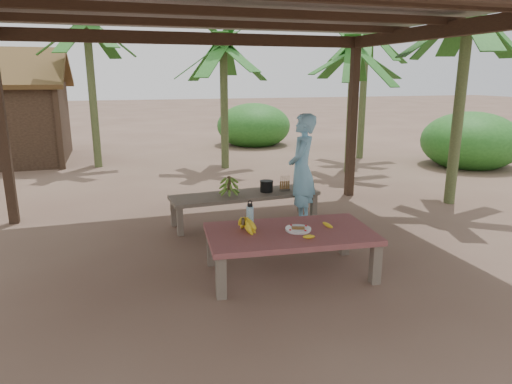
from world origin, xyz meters
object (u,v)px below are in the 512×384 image
object	(u,v)px
bench	(245,197)
water_flask	(250,216)
work_table	(290,237)
cooking_pot	(266,186)
plate	(298,229)
woman	(302,170)
ripe_banana_bunch	(243,225)

from	to	relation	value
bench	water_flask	bearing A→B (deg)	-107.41
work_table	cooking_pot	distance (m)	1.96
work_table	plate	xyz separation A→B (m)	(0.08, -0.02, 0.08)
work_table	bench	distance (m)	1.91
bench	woman	bearing A→B (deg)	-22.67
ripe_banana_bunch	plate	bearing A→B (deg)	-13.50
cooking_pot	woman	world-z (taller)	woman
cooking_pot	bench	bearing A→B (deg)	-177.79
plate	work_table	bearing A→B (deg)	164.40
plate	ripe_banana_bunch	bearing A→B (deg)	166.50
bench	water_flask	xyz separation A→B (m)	(-0.40, -1.62, 0.23)
water_flask	cooking_pot	size ratio (longest dim) A/B	1.57
work_table	woman	distance (m)	1.87
plate	cooking_pot	distance (m)	1.97
work_table	plate	world-z (taller)	plate
work_table	plate	size ratio (longest dim) A/B	6.67
cooking_pot	water_flask	bearing A→B (deg)	-114.45
bench	ripe_banana_bunch	distance (m)	1.88
water_flask	woman	world-z (taller)	woman
ripe_banana_bunch	water_flask	size ratio (longest dim) A/B	0.92
cooking_pot	ripe_banana_bunch	bearing A→B (deg)	-115.78
woman	bench	bearing A→B (deg)	-74.91
ripe_banana_bunch	water_flask	world-z (taller)	water_flask
woman	plate	bearing A→B (deg)	10.51
work_table	woman	world-z (taller)	woman
bench	woman	world-z (taller)	woman
ripe_banana_bunch	plate	xyz separation A→B (m)	(0.58, -0.14, -0.07)
work_table	ripe_banana_bunch	xyz separation A→B (m)	(-0.50, 0.12, 0.15)
work_table	water_flask	bearing A→B (deg)	147.66
plate	woman	distance (m)	1.84
ripe_banana_bunch	cooking_pot	bearing A→B (deg)	64.22
work_table	water_flask	distance (m)	0.51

